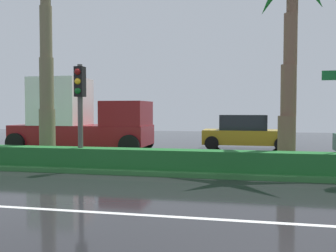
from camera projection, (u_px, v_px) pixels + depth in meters
The scene contains 7 objects.
ground_plane at pixel (268, 167), 13.42m from camera, with size 90.00×42.00×0.10m, color black.
near_lane_divider_stripe at pixel (287, 224), 6.58m from camera, with size 81.00×0.14×0.01m, color white.
median_strip at pixel (270, 168), 12.43m from camera, with size 85.50×4.00×0.15m, color #2D6B33.
median_hedge at pixel (272, 162), 11.05m from camera, with size 76.50×0.70×0.60m.
traffic_signal_median_left at pixel (80, 96), 12.15m from camera, with size 0.28×0.43×3.27m.
box_truck_lead at pixel (80, 119), 17.83m from camera, with size 6.40×2.64×3.46m.
car_in_traffic_leading at pixel (245, 133), 19.23m from camera, with size 4.30×2.02×1.72m.
Camera 1 is at (-0.65, -4.79, 1.97)m, focal length 40.78 mm.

